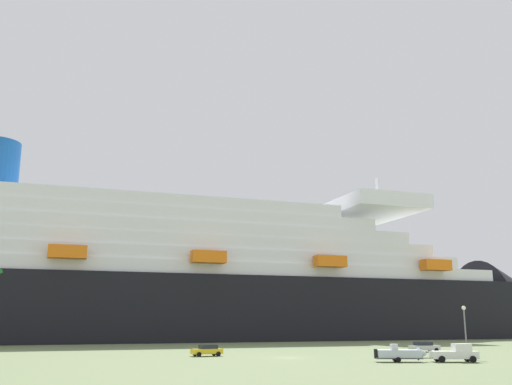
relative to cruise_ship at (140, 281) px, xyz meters
The scene contains 7 objects.
ground_plane 45.97m from the cruise_ship, 64.15° to the right, with size 600.00×600.00×0.00m, color #66754C.
cruise_ship is the anchor object (origin of this frame).
pickup_truck 90.77m from the cruise_ship, 65.60° to the right, with size 5.91×3.24×2.20m.
small_boat_on_trailer 87.08m from the cruise_ship, 69.00° to the right, with size 7.15×3.05×2.15m.
street_lamp 87.81m from the cruise_ship, 61.35° to the right, with size 0.56×0.56×6.93m.
parked_car_silver_sedan 75.83m from the cruise_ship, 53.27° to the right, with size 4.90×2.41×1.58m.
parked_car_yellow_taxi 65.60m from the cruise_ship, 82.16° to the right, with size 4.65×2.75×1.58m.
Camera 1 is at (-21.63, -79.10, 5.02)m, focal length 40.55 mm.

